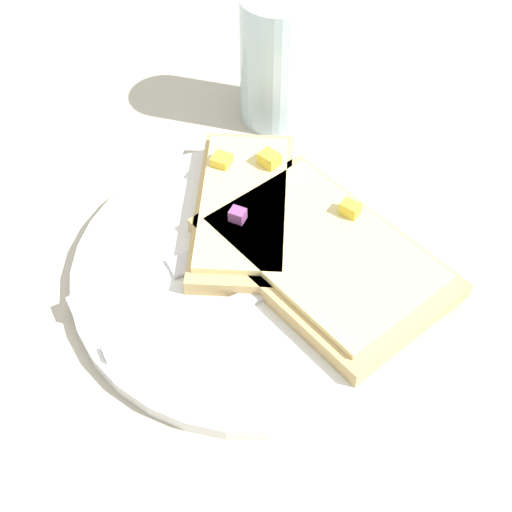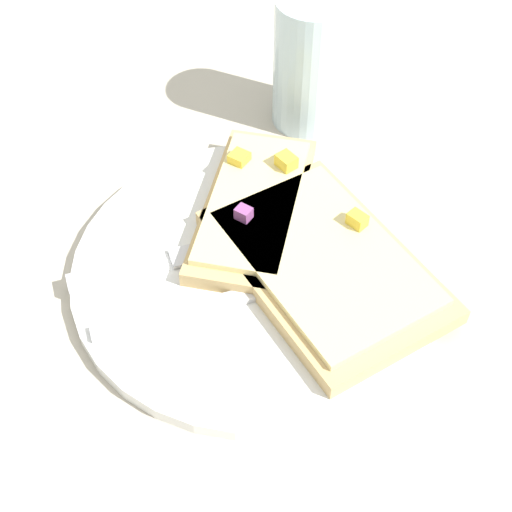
% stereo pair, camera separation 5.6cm
% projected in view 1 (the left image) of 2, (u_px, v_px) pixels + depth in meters
% --- Properties ---
extents(ground_plane, '(4.00, 4.00, 0.00)m').
position_uv_depth(ground_plane, '(256.00, 274.00, 0.58)').
color(ground_plane, '#BCB29E').
extents(plate, '(0.30, 0.30, 0.01)m').
position_uv_depth(plate, '(256.00, 269.00, 0.58)').
color(plate, white).
rests_on(plate, ground).
extents(fork, '(0.23, 0.03, 0.01)m').
position_uv_depth(fork, '(261.00, 293.00, 0.55)').
color(fork, silver).
rests_on(fork, plate).
extents(knife, '(0.21, 0.02, 0.01)m').
position_uv_depth(knife, '(176.00, 267.00, 0.57)').
color(knife, silver).
rests_on(knife, plate).
extents(pizza_slice_main, '(0.17, 0.22, 0.03)m').
position_uv_depth(pizza_slice_main, '(324.00, 255.00, 0.56)').
color(pizza_slice_main, tan).
rests_on(pizza_slice_main, plate).
extents(pizza_slice_corner, '(0.16, 0.19, 0.03)m').
position_uv_depth(pizza_slice_corner, '(244.00, 206.00, 0.60)').
color(pizza_slice_corner, tan).
rests_on(pizza_slice_corner, plate).
extents(crumb_scatter, '(0.09, 0.05, 0.01)m').
position_uv_depth(crumb_scatter, '(263.00, 237.00, 0.58)').
color(crumb_scatter, tan).
rests_on(crumb_scatter, plate).
extents(drinking_glass, '(0.07, 0.07, 0.13)m').
position_uv_depth(drinking_glass, '(278.00, 60.00, 0.67)').
color(drinking_glass, silver).
rests_on(drinking_glass, ground).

